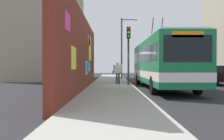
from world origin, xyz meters
name	(u,v)px	position (x,y,z in m)	size (l,w,h in m)	color
ground_plane	(133,87)	(0.00, 0.00, 0.00)	(80.00, 80.00, 0.00)	#232326
sidewalk_slab	(111,86)	(0.00, 1.60, 0.07)	(48.00, 3.20, 0.15)	#9E9B93
graffiti_wall	(82,54)	(-3.37, 3.35, 2.26)	(15.24, 0.32, 4.52)	maroon
building_far_left	(49,26)	(11.62, 9.20, 6.52)	(12.88, 6.88, 13.04)	#9E937F
city_bus	(161,62)	(-1.25, -1.80, 1.83)	(11.55, 2.61, 5.08)	#19723F
parked_car_black	(214,75)	(2.35, -7.00, 0.83)	(4.19, 1.84, 1.58)	black
parked_car_dark_gray	(190,73)	(8.64, -7.00, 0.83)	(4.49, 1.87, 1.58)	#38383D
pedestrian_midblock	(118,71)	(0.93, 1.12, 1.16)	(0.23, 0.76, 1.72)	#2D3F59
traffic_light	(128,46)	(-0.05, 0.35, 3.02)	(0.49, 0.28, 4.27)	#2D382D
street_lamp	(123,44)	(9.68, 0.24, 4.09)	(0.44, 1.88, 6.87)	#4C4C51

